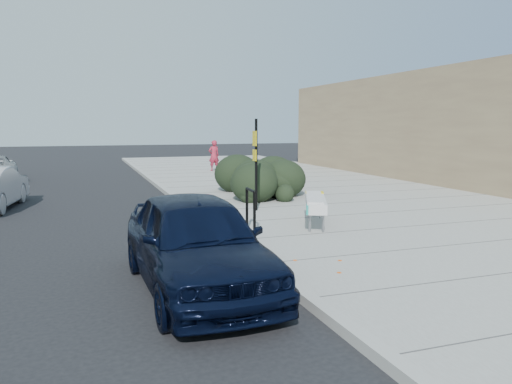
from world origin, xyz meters
TOP-DOWN VIEW (x-y plane):
  - ground at (0.00, 0.00)m, footprint 120.00×120.00m
  - sidewalk_near at (5.60, 5.00)m, footprint 11.20×50.00m
  - curb_near at (0.00, 5.00)m, footprint 0.22×50.00m
  - bench at (2.50, 1.00)m, footprint 1.46×2.39m
  - bike_rack at (0.60, 0.63)m, footprint 0.10×0.73m
  - sign_post at (1.76, 3.57)m, footprint 0.10×0.32m
  - hedge at (3.08, 7.00)m, footprint 3.48×4.77m
  - sedan_navy at (-1.44, -2.57)m, footprint 2.05×4.79m
  - pedestrian at (3.93, 16.84)m, footprint 0.67×0.48m

SIDE VIEW (x-z plane):
  - ground at x=0.00m, z-range 0.00..0.00m
  - sidewalk_near at x=5.60m, z-range 0.00..0.15m
  - curb_near at x=0.00m, z-range 0.00..0.17m
  - bench at x=2.50m, z-range 0.36..1.09m
  - bike_rack at x=0.60m, z-range 0.26..1.33m
  - sedan_navy at x=-1.44m, z-range 0.00..1.61m
  - hedge at x=3.08m, z-range 0.15..1.76m
  - pedestrian at x=3.93m, z-range 0.15..1.87m
  - sign_post at x=1.76m, z-range 0.33..3.08m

